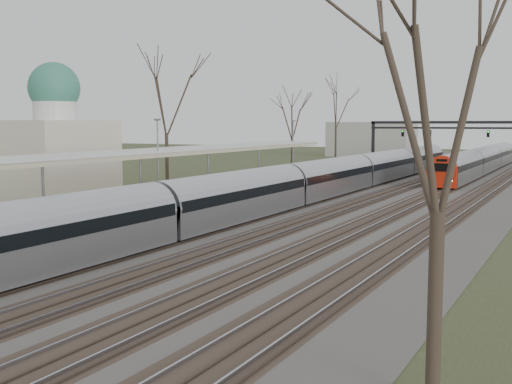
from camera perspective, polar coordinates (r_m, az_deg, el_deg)
track_bed at (r=55.29m, az=11.26°, el=0.07°), size 24.00×160.00×0.22m
platform at (r=43.39m, az=-7.36°, el=-0.91°), size 3.50×69.00×1.00m
canopy at (r=39.49m, az=-11.17°, el=3.32°), size 4.10×50.00×3.11m
dome_building at (r=51.76m, az=-18.69°, el=3.52°), size 10.00×8.00×10.30m
signal_gantry at (r=84.20m, az=17.12°, el=5.27°), size 21.00×0.59×6.08m
tree_west_far at (r=56.27m, az=-8.00°, el=8.35°), size 5.50×5.50×11.33m
tree_east_near at (r=13.09m, az=16.18°, el=9.27°), size 4.50×4.50×9.27m
train_near at (r=50.34m, az=6.34°, el=1.19°), size 2.62×75.21×3.05m
train_far at (r=78.78m, az=19.40°, el=2.65°), size 2.62×45.21×3.05m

